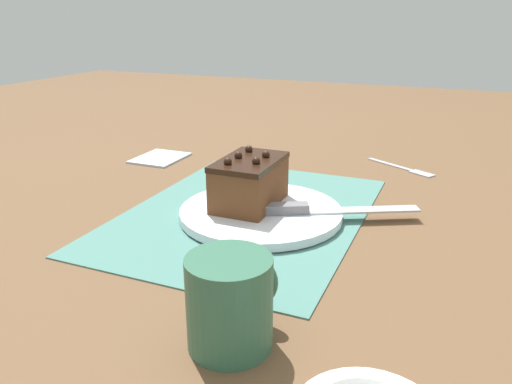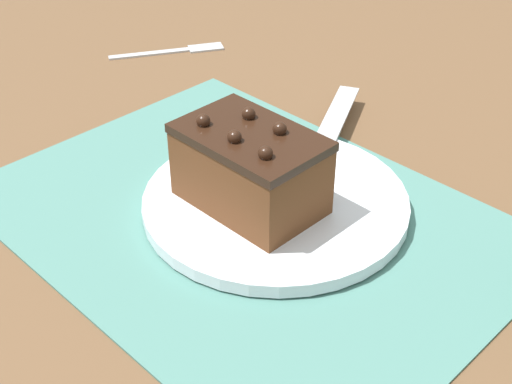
# 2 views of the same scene
# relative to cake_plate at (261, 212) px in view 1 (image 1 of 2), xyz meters

# --- Properties ---
(ground_plane) EXTENTS (3.00, 3.00, 0.00)m
(ground_plane) POSITION_rel_cake_plate_xyz_m (0.01, 0.03, -0.01)
(ground_plane) COLOR brown
(placemat_woven) EXTENTS (0.46, 0.34, 0.00)m
(placemat_woven) POSITION_rel_cake_plate_xyz_m (0.01, 0.03, -0.01)
(placemat_woven) COLOR slate
(placemat_woven) RESTS_ON ground_plane
(cake_plate) EXTENTS (0.24, 0.24, 0.01)m
(cake_plate) POSITION_rel_cake_plate_xyz_m (0.00, 0.00, 0.00)
(cake_plate) COLOR white
(cake_plate) RESTS_ON placemat_woven
(chocolate_cake) EXTENTS (0.12, 0.08, 0.08)m
(chocolate_cake) POSITION_rel_cake_plate_xyz_m (0.01, 0.02, 0.04)
(chocolate_cake) COLOR brown
(chocolate_cake) RESTS_ON cake_plate
(serving_knife) EXTENTS (0.13, 0.22, 0.01)m
(serving_knife) POSITION_rel_cake_plate_xyz_m (0.01, -0.07, 0.01)
(serving_knife) COLOR slate
(serving_knife) RESTS_ON cake_plate
(coffee_mug) EXTENTS (0.09, 0.08, 0.09)m
(coffee_mug) POSITION_rel_cake_plate_xyz_m (-0.28, -0.09, 0.03)
(coffee_mug) COLOR #33664C
(coffee_mug) RESTS_ON ground_plane
(folded_napkin) EXTENTS (0.11, 0.09, 0.01)m
(folded_napkin) POSITION_rel_cake_plate_xyz_m (0.21, 0.31, -0.01)
(folded_napkin) COLOR silver
(folded_napkin) RESTS_ON ground_plane
(dessert_fork) EXTENTS (0.09, 0.14, 0.01)m
(dessert_fork) POSITION_rel_cake_plate_xyz_m (0.34, -0.16, -0.01)
(dessert_fork) COLOR #B7BABF
(dessert_fork) RESTS_ON ground_plane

